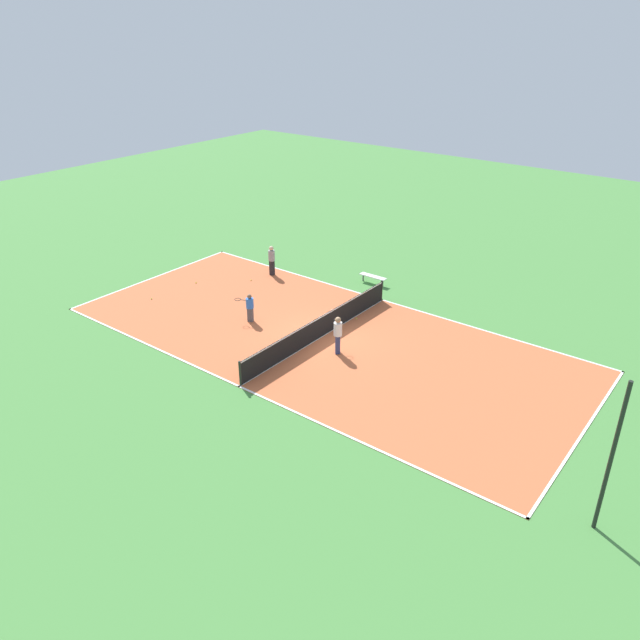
% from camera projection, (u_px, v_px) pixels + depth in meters
% --- Properties ---
extents(ground_plane, '(80.00, 80.00, 0.00)m').
position_uv_depth(ground_plane, '(320.00, 338.00, 28.21)').
color(ground_plane, '#47843D').
extents(court_surface, '(10.51, 23.42, 0.02)m').
position_uv_depth(court_surface, '(320.00, 338.00, 28.20)').
color(court_surface, '#C66038').
rests_on(court_surface, ground_plane).
extents(tennis_net, '(10.31, 0.10, 1.08)m').
position_uv_depth(tennis_net, '(320.00, 327.00, 27.95)').
color(tennis_net, black).
rests_on(tennis_net, court_surface).
extents(bench, '(0.36, 1.56, 0.45)m').
position_uv_depth(bench, '(373.00, 277.00, 33.68)').
color(bench, silver).
rests_on(bench, ground_plane).
extents(player_near_blue, '(0.66, 0.99, 1.39)m').
position_uv_depth(player_near_blue, '(250.00, 306.00, 29.35)').
color(player_near_blue, '#4C4C51').
rests_on(player_near_blue, court_surface).
extents(player_near_white, '(0.93, 0.85, 1.71)m').
position_uv_depth(player_near_white, '(338.00, 332.00, 26.48)').
color(player_near_white, navy).
rests_on(player_near_white, court_surface).
extents(player_baseline_gray, '(0.36, 0.36, 1.69)m').
position_uv_depth(player_baseline_gray, '(272.00, 258.00, 34.53)').
color(player_baseline_gray, black).
rests_on(player_baseline_gray, court_surface).
extents(tennis_ball_right_alley, '(0.07, 0.07, 0.07)m').
position_uv_depth(tennis_ball_right_alley, '(356.00, 318.00, 29.86)').
color(tennis_ball_right_alley, '#CCE033').
rests_on(tennis_ball_right_alley, court_surface).
extents(tennis_ball_near_net, '(0.07, 0.07, 0.07)m').
position_uv_depth(tennis_ball_near_net, '(196.00, 283.00, 33.83)').
color(tennis_ball_near_net, '#CCE033').
rests_on(tennis_ball_near_net, court_surface).
extents(tennis_ball_midcourt, '(0.07, 0.07, 0.07)m').
position_uv_depth(tennis_ball_midcourt, '(251.00, 280.00, 34.17)').
color(tennis_ball_midcourt, '#CCE033').
rests_on(tennis_ball_midcourt, court_surface).
extents(tennis_ball_left_sideline, '(0.07, 0.07, 0.07)m').
position_uv_depth(tennis_ball_left_sideline, '(151.00, 299.00, 31.93)').
color(tennis_ball_left_sideline, '#CCE033').
rests_on(tennis_ball_left_sideline, court_surface).
extents(fence_post_back_right, '(0.12, 0.12, 4.89)m').
position_uv_depth(fence_post_back_right, '(611.00, 459.00, 16.75)').
color(fence_post_back_right, black).
rests_on(fence_post_back_right, ground_plane).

